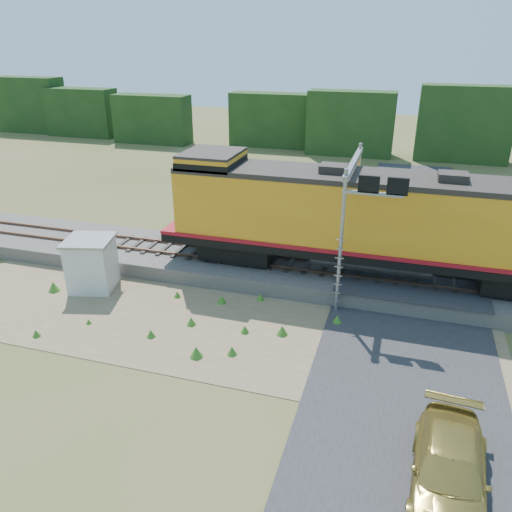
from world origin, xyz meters
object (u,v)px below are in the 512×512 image
(signal_gantry, at_px, (357,194))
(car, at_px, (449,471))
(shed, at_px, (92,264))
(locomotive, at_px, (368,219))

(signal_gantry, height_order, car, signal_gantry)
(shed, height_order, car, shed)
(locomotive, bearing_deg, signal_gantry, -131.07)
(car, bearing_deg, signal_gantry, 113.96)
(shed, xyz_separation_m, car, (16.56, -7.94, -0.62))
(signal_gantry, relative_size, car, 1.34)
(locomotive, distance_m, signal_gantry, 1.65)
(locomotive, height_order, car, locomotive)
(signal_gantry, bearing_deg, locomotive, 48.93)
(locomotive, xyz_separation_m, signal_gantry, (-0.57, -0.65, 1.41))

